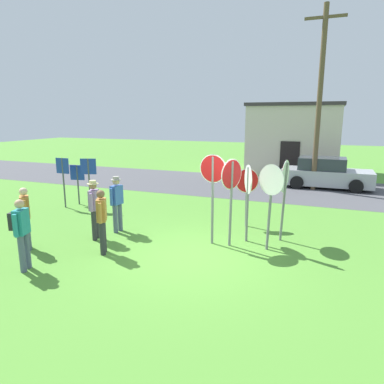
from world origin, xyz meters
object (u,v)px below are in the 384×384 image
object	(u,v)px
parked_car_on_street	(325,174)
info_panel_middle	(63,174)
stop_sign_low_front	(213,183)
person_near_signs	(102,218)
stop_sign_rear_right	(285,186)
info_panel_leftmost	(89,174)
stop_sign_nearest	(248,189)
person_holding_notes	(21,230)
info_panel_rightmost	(78,178)
person_in_dark_shirt	(94,206)
stop_sign_center_cluster	(271,192)
stop_sign_rear_left	(231,187)
utility_pole	(320,97)
person_in_teal	(26,215)
person_on_left	(117,201)
stop_sign_far_back	(247,187)

from	to	relation	value
parked_car_on_street	info_panel_middle	xyz separation A→B (m)	(-9.44, -7.96, 0.66)
stop_sign_low_front	person_near_signs	bearing A→B (deg)	-144.64
stop_sign_rear_right	info_panel_leftmost	distance (m)	7.44
stop_sign_nearest	person_holding_notes	xyz separation A→B (m)	(-4.38, -3.78, -0.53)
info_panel_rightmost	stop_sign_nearest	bearing A→B (deg)	-13.40
stop_sign_low_front	person_holding_notes	world-z (taller)	stop_sign_low_front
stop_sign_rear_right	person_in_dark_shirt	size ratio (longest dim) A/B	1.34
parked_car_on_street	stop_sign_center_cluster	bearing A→B (deg)	-97.67
parked_car_on_street	stop_sign_rear_left	size ratio (longest dim) A/B	1.78
utility_pole	info_panel_middle	bearing A→B (deg)	-141.11
stop_sign_nearest	stop_sign_low_front	distance (m)	1.04
person_in_teal	person_near_signs	size ratio (longest dim) A/B	1.00
person_on_left	info_panel_middle	distance (m)	4.01
person_holding_notes	person_in_teal	xyz separation A→B (m)	(-0.95, 1.03, -0.03)
stop_sign_nearest	info_panel_middle	xyz separation A→B (m)	(-7.48, 1.13, -0.17)
stop_sign_center_cluster	stop_sign_far_back	distance (m)	2.09
parked_car_on_street	person_in_dark_shirt	xyz separation A→B (m)	(-6.10, -10.52, 0.30)
stop_sign_rear_left	person_in_dark_shirt	world-z (taller)	stop_sign_rear_left
stop_sign_far_back	stop_sign_rear_right	bearing A→B (deg)	-37.73
person_in_dark_shirt	person_on_left	size ratio (longest dim) A/B	1.00
parked_car_on_street	info_panel_leftmost	distance (m)	11.45
stop_sign_rear_right	person_in_teal	xyz separation A→B (m)	(-6.28, -3.17, -0.67)
stop_sign_far_back	person_on_left	xyz separation A→B (m)	(-3.56, -2.03, -0.30)
info_panel_middle	stop_sign_rear_left	bearing A→B (deg)	-13.13
person_holding_notes	person_near_signs	size ratio (longest dim) A/B	1.00
stop_sign_nearest	person_in_teal	distance (m)	6.03
stop_sign_low_front	info_panel_leftmost	distance (m)	5.90
utility_pole	info_panel_leftmost	xyz separation A→B (m)	(-7.89, -6.99, -3.05)
stop_sign_low_front	person_in_teal	distance (m)	5.05
person_near_signs	info_panel_leftmost	distance (m)	4.81
stop_sign_low_front	person_near_signs	world-z (taller)	stop_sign_low_front
stop_sign_center_cluster	stop_sign_rear_right	world-z (taller)	stop_sign_rear_right
stop_sign_rear_right	info_panel_middle	size ratio (longest dim) A/B	1.20
person_near_signs	info_panel_middle	distance (m)	5.42
person_in_dark_shirt	info_panel_middle	bearing A→B (deg)	142.56
person_in_dark_shirt	person_near_signs	xyz separation A→B (m)	(0.86, -0.83, -0.03)
parked_car_on_street	person_near_signs	distance (m)	12.51
person_in_teal	person_near_signs	distance (m)	2.12
person_near_signs	info_panel_rightmost	distance (m)	5.68
stop_sign_center_cluster	person_in_dark_shirt	size ratio (longest dim) A/B	1.33
stop_sign_far_back	person_holding_notes	world-z (taller)	stop_sign_far_back
person_in_teal	info_panel_leftmost	distance (m)	4.26
parked_car_on_street	stop_sign_far_back	bearing A→B (deg)	-106.66
stop_sign_low_front	stop_sign_rear_right	bearing A→B (deg)	28.09
person_in_dark_shirt	info_panel_middle	world-z (taller)	info_panel_middle
stop_sign_low_front	stop_sign_far_back	world-z (taller)	stop_sign_low_front
utility_pole	person_on_left	size ratio (longest dim) A/B	4.85
person_in_dark_shirt	person_in_teal	bearing A→B (deg)	-132.16
stop_sign_far_back	info_panel_leftmost	world-z (taller)	info_panel_leftmost
stop_sign_rear_left	stop_sign_far_back	bearing A→B (deg)	90.08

